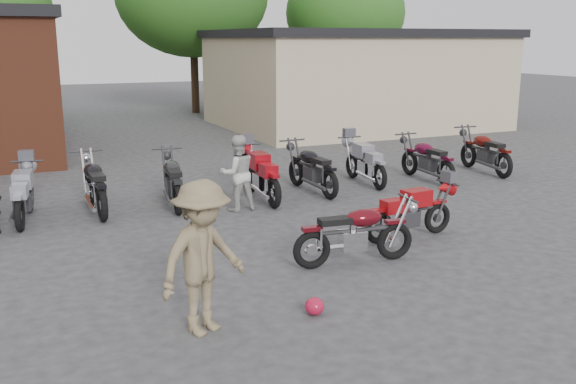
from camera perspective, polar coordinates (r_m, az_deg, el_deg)
name	(u,v)px	position (r m, az deg, el deg)	size (l,w,h in m)	color
ground	(350,277)	(9.57, 5.52, -7.56)	(90.00, 90.00, 0.00)	#303032
stucco_building	(352,82)	(26.23, 5.70, 9.72)	(10.00, 8.00, 3.50)	tan
tree_2	(193,17)	(30.94, -8.46, 15.11)	(7.04, 7.04, 8.80)	#254E14
tree_3	(345,31)	(34.00, 5.07, 14.03)	(6.08, 6.08, 7.60)	#254E14
vintage_motorcycle	(357,230)	(9.96, 6.13, -3.33)	(1.92, 0.63, 1.11)	#4E0911
sportbike	(411,210)	(11.41, 10.89, -1.55)	(1.78, 0.59, 1.03)	#A50D13
helmet	(314,306)	(8.27, 2.37, -10.11)	(0.25, 0.25, 0.23)	#A6112F
person_light	(237,173)	(13.03, -4.51, 1.69)	(0.75, 0.59, 1.55)	#B7B8B3
person_tan	(203,258)	(7.59, -7.59, -5.83)	(1.20, 0.69, 1.86)	#78684A
row_bike_1	(23,192)	(13.25, -22.47, -0.01)	(1.97, 0.65, 1.14)	#9294A0
row_bike_2	(95,182)	(13.47, -16.82, 0.87)	(2.14, 0.71, 1.24)	black
row_bike_3	(173,178)	(13.60, -10.22, 1.27)	(2.07, 0.68, 1.20)	black
row_bike_4	(261,172)	(13.90, -2.44, 1.76)	(2.10, 0.69, 1.22)	#A40D18
row_bike_5	(311,166)	(14.60, 2.10, 2.32)	(2.09, 0.69, 1.21)	black
row_bike_6	(365,160)	(15.58, 6.85, 2.81)	(1.97, 0.65, 1.14)	gray
row_bike_7	(427,157)	(16.19, 12.22, 3.06)	(2.03, 0.67, 1.18)	#490921
row_bike_8	(485,149)	(17.56, 17.11, 3.64)	(2.11, 0.70, 1.22)	#500D0A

